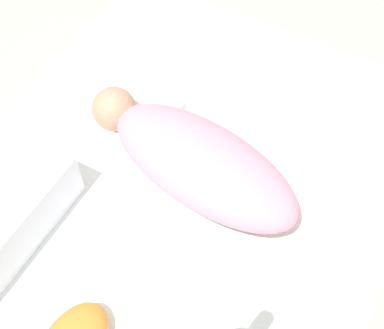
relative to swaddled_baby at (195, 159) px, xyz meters
The scene contains 4 objects.
ground_plane 0.27m from the swaddled_baby, 68.43° to the right, with size 12.00×12.00×0.00m, color #B2A893.
bed_mattress 0.17m from the swaddled_baby, 68.43° to the right, with size 1.10×0.96×0.21m.
burp_cloth 0.24m from the swaddled_baby, 111.46° to the right, with size 0.16×0.20×0.02m.
swaddled_baby is the anchor object (origin of this frame).
Camera 1 is at (0.58, 0.35, 1.20)m, focal length 50.00 mm.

